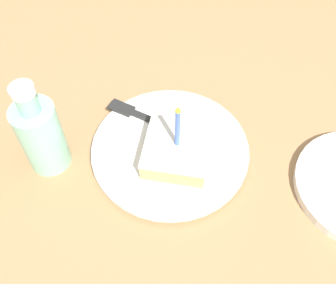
# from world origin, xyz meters

# --- Properties ---
(ground_plane) EXTENTS (2.40, 2.40, 0.04)m
(ground_plane) POSITION_xyz_m (0.00, 0.00, -0.02)
(ground_plane) COLOR #9E754C
(ground_plane) RESTS_ON ground
(plate) EXTENTS (0.26, 0.26, 0.02)m
(plate) POSITION_xyz_m (-0.00, 0.00, 0.01)
(plate) COLOR white
(plate) RESTS_ON ground_plane
(cake_slice) EXTENTS (0.11, 0.10, 0.12)m
(cake_slice) POSITION_xyz_m (-0.02, -0.01, 0.04)
(cake_slice) COLOR tan
(cake_slice) RESTS_ON plate
(fork) EXTENTS (0.07, 0.17, 0.00)m
(fork) POSITION_xyz_m (0.05, 0.05, 0.02)
(fork) COLOR #262626
(fork) RESTS_ON plate
(bottle) EXTENTS (0.07, 0.07, 0.17)m
(bottle) POSITION_xyz_m (-0.05, 0.19, 0.07)
(bottle) COLOR #8CD1B2
(bottle) RESTS_ON ground_plane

